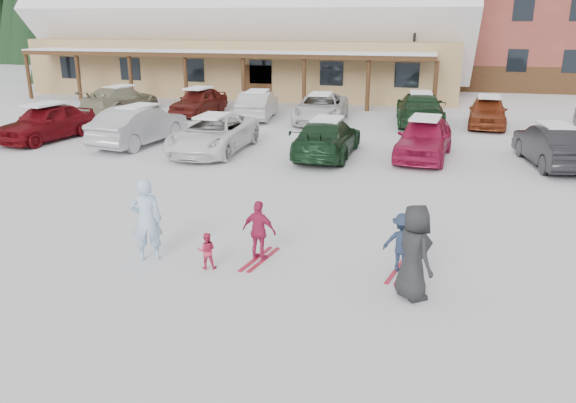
% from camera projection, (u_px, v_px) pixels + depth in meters
% --- Properties ---
extents(ground, '(160.00, 160.00, 0.00)m').
position_uv_depth(ground, '(264.00, 258.00, 12.14)').
color(ground, white).
rests_on(ground, ground).
extents(day_lodge, '(29.12, 12.50, 10.38)m').
position_uv_depth(day_lodge, '(250.00, 33.00, 38.74)').
color(day_lodge, tan).
rests_on(day_lodge, ground).
extents(lamp_post, '(0.50, 0.25, 6.43)m').
position_uv_depth(lamp_post, '(414.00, 41.00, 33.25)').
color(lamp_post, black).
rests_on(lamp_post, ground).
extents(conifer_0, '(4.40, 4.40, 10.20)m').
position_uv_depth(conifer_0, '(50.00, 8.00, 43.92)').
color(conifer_0, black).
rests_on(conifer_0, ground).
extents(conifer_3, '(3.96, 3.96, 9.18)m').
position_uv_depth(conifer_3, '(465.00, 16.00, 49.81)').
color(conifer_3, black).
rests_on(conifer_3, ground).
extents(adult_skier, '(0.78, 0.66, 1.81)m').
position_uv_depth(adult_skier, '(146.00, 220.00, 11.81)').
color(adult_skier, '#A8CBE9').
rests_on(adult_skier, ground).
extents(toddler_red, '(0.45, 0.39, 0.78)m').
position_uv_depth(toddler_red, '(207.00, 251.00, 11.54)').
color(toddler_red, '#C9294D').
rests_on(toddler_red, ground).
extents(child_navy, '(0.89, 0.63, 1.26)m').
position_uv_depth(child_navy, '(402.00, 243.00, 11.32)').
color(child_navy, '#1F2B45').
rests_on(child_navy, ground).
extents(skis_child_navy, '(0.51, 1.41, 0.03)m').
position_uv_depth(skis_child_navy, '(400.00, 270.00, 11.51)').
color(skis_child_navy, '#AA182D').
rests_on(skis_child_navy, ground).
extents(child_magenta, '(0.83, 0.47, 1.33)m').
position_uv_depth(child_magenta, '(259.00, 231.00, 11.85)').
color(child_magenta, '#AF214B').
rests_on(child_magenta, ground).
extents(skis_child_magenta, '(0.48, 1.41, 0.03)m').
position_uv_depth(skis_child_magenta, '(260.00, 259.00, 12.05)').
color(skis_child_magenta, '#AA182D').
rests_on(skis_child_magenta, ground).
extents(bystander_dark, '(0.97, 1.05, 1.81)m').
position_uv_depth(bystander_dark, '(414.00, 252.00, 10.17)').
color(bystander_dark, black).
rests_on(bystander_dark, ground).
extents(parked_car_0, '(2.55, 4.74, 1.53)m').
position_uv_depth(parked_car_0, '(46.00, 122.00, 23.62)').
color(parked_car_0, '#64090F').
rests_on(parked_car_0, ground).
extents(parked_car_1, '(2.33, 4.96, 1.57)m').
position_uv_depth(parked_car_1, '(139.00, 125.00, 22.84)').
color(parked_car_1, '#A3A3A8').
rests_on(parked_car_1, ground).
extents(parked_car_2, '(2.44, 5.13, 1.41)m').
position_uv_depth(parked_car_2, '(213.00, 134.00, 21.57)').
color(parked_car_2, white).
rests_on(parked_car_2, ground).
extents(parked_car_3, '(2.12, 4.90, 1.40)m').
position_uv_depth(parked_car_3, '(327.00, 138.00, 20.86)').
color(parked_car_3, black).
rests_on(parked_car_3, ground).
extents(parked_car_4, '(2.29, 4.61, 1.51)m').
position_uv_depth(parked_car_4, '(424.00, 138.00, 20.59)').
color(parked_car_4, '#A41640').
rests_on(parked_car_4, ground).
extents(parked_car_5, '(2.19, 4.57, 1.44)m').
position_uv_depth(parked_car_5, '(553.00, 145.00, 19.53)').
color(parked_car_5, black).
rests_on(parked_car_5, ground).
extents(parked_car_7, '(2.80, 5.21, 1.44)m').
position_uv_depth(parked_car_7, '(121.00, 100.00, 30.52)').
color(parked_car_7, gray).
rests_on(parked_car_7, ground).
extents(parked_car_8, '(2.18, 4.34, 1.42)m').
position_uv_depth(parked_car_8, '(199.00, 101.00, 29.91)').
color(parked_car_8, '#591813').
rests_on(parked_car_8, ground).
extents(parked_car_9, '(1.97, 4.47, 1.43)m').
position_uv_depth(parked_car_9, '(258.00, 105.00, 28.65)').
color(parked_car_9, '#B7B6BB').
rests_on(parked_car_9, ground).
extents(parked_car_10, '(2.58, 5.20, 1.42)m').
position_uv_depth(parked_car_10, '(321.00, 108.00, 27.73)').
color(parked_car_10, silver).
rests_on(parked_car_10, ground).
extents(parked_car_11, '(2.54, 5.48, 1.55)m').
position_uv_depth(parked_car_11, '(420.00, 109.00, 27.08)').
color(parked_car_11, '#17331A').
rests_on(parked_car_11, ground).
extents(parked_car_12, '(2.05, 4.35, 1.44)m').
position_uv_depth(parked_car_12, '(488.00, 112.00, 26.60)').
color(parked_car_12, maroon).
rests_on(parked_car_12, ground).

